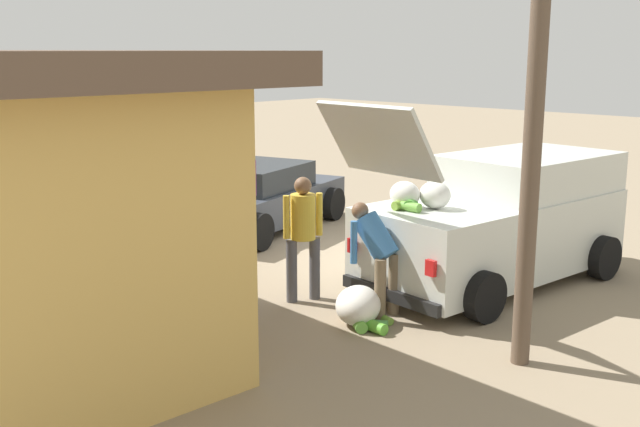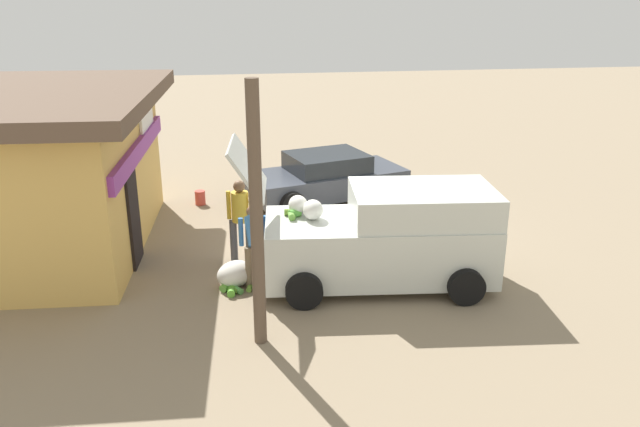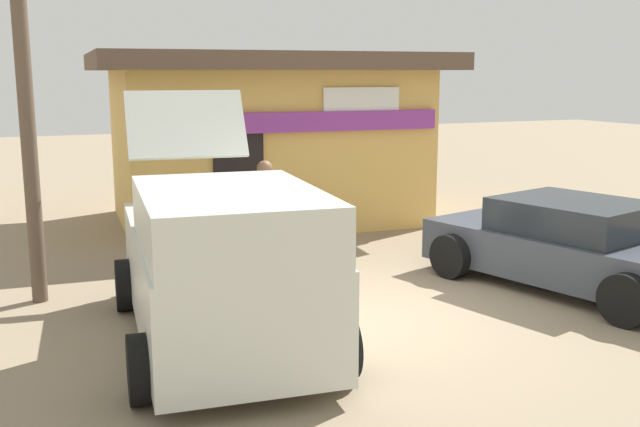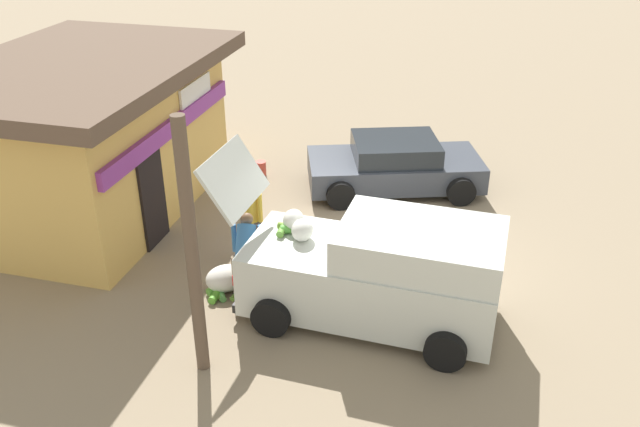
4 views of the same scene
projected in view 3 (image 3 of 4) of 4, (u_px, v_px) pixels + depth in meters
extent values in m
plane|color=gray|center=(396.00, 307.00, 9.62)|extent=(60.00, 60.00, 0.00)
cube|color=#E0B259|center=(266.00, 146.00, 15.16)|extent=(6.06, 4.22, 3.06)
cube|color=purple|center=(296.00, 122.00, 13.19)|extent=(5.55, 0.44, 0.36)
cube|color=black|center=(239.00, 188.00, 13.09)|extent=(0.90, 0.11, 2.00)
cube|color=white|center=(361.00, 104.00, 13.58)|extent=(1.50, 0.15, 0.60)
cube|color=brown|center=(265.00, 62.00, 14.85)|extent=(7.03, 5.19, 0.33)
cube|color=silver|center=(218.00, 278.00, 8.32)|extent=(2.22, 4.38, 1.10)
cube|color=silver|center=(230.00, 218.00, 7.41)|extent=(1.99, 2.77, 0.58)
cube|color=black|center=(257.00, 249.00, 6.23)|extent=(1.54, 0.23, 0.44)
cube|color=silver|center=(187.00, 124.00, 10.27)|extent=(1.69, 0.78, 0.92)
ellipsoid|color=silver|center=(207.00, 196.00, 9.35)|extent=(0.45, 0.37, 0.37)
ellipsoid|color=silver|center=(227.00, 192.00, 9.69)|extent=(0.44, 0.36, 0.36)
cylinder|color=olive|center=(220.00, 200.00, 9.83)|extent=(0.15, 0.26, 0.12)
cylinder|color=#69AB3F|center=(207.00, 200.00, 9.77)|extent=(0.29, 0.14, 0.13)
cylinder|color=#5BB642|center=(213.00, 200.00, 9.72)|extent=(0.23, 0.26, 0.15)
cube|color=black|center=(194.00, 270.00, 10.42)|extent=(1.72, 0.25, 0.16)
cube|color=red|center=(141.00, 237.00, 10.12)|extent=(0.15, 0.07, 0.20)
cube|color=red|center=(242.00, 231.00, 10.54)|extent=(0.15, 0.07, 0.20)
cylinder|color=black|center=(140.00, 369.00, 6.76)|extent=(0.28, 0.68, 0.66)
cylinder|color=black|center=(342.00, 346.00, 7.33)|extent=(0.28, 0.68, 0.66)
cylinder|color=black|center=(125.00, 285.00, 9.45)|extent=(0.28, 0.68, 0.66)
cylinder|color=black|center=(273.00, 273.00, 10.02)|extent=(0.28, 0.68, 0.66)
cube|color=#383D47|center=(571.00, 253.00, 10.46)|extent=(2.86, 4.39, 0.61)
cube|color=#1E2328|center=(574.00, 216.00, 10.36)|extent=(2.08, 2.31, 0.46)
cylinder|color=black|center=(626.00, 300.00, 8.83)|extent=(0.39, 0.69, 0.66)
cylinder|color=black|center=(451.00, 256.00, 10.94)|extent=(0.39, 0.69, 0.66)
cylinder|color=black|center=(531.00, 238.00, 12.15)|extent=(0.39, 0.69, 0.66)
cylinder|color=#4C4C51|center=(265.00, 247.00, 11.03)|extent=(0.15, 0.15, 0.87)
cylinder|color=#4C4C51|center=(266.00, 242.00, 11.36)|extent=(0.15, 0.15, 0.87)
cylinder|color=gold|center=(265.00, 197.00, 11.06)|extent=(0.44, 0.44, 0.62)
sphere|color=brown|center=(265.00, 168.00, 10.98)|extent=(0.24, 0.24, 0.24)
cylinder|color=gold|center=(264.00, 198.00, 10.82)|extent=(0.09, 0.09, 0.59)
cylinder|color=gold|center=(266.00, 193.00, 11.29)|extent=(0.09, 0.09, 0.59)
cylinder|color=#726047|center=(183.00, 256.00, 10.62)|extent=(0.15, 0.15, 0.82)
cylinder|color=#726047|center=(191.00, 261.00, 10.33)|extent=(0.15, 0.15, 0.82)
cylinder|color=#3872B2|center=(198.00, 213.00, 10.45)|extent=(0.67, 0.42, 0.67)
sphere|color=brown|center=(213.00, 190.00, 10.51)|extent=(0.22, 0.22, 0.22)
cylinder|color=#3872B2|center=(203.00, 213.00, 10.75)|extent=(0.09, 0.09, 0.55)
cylinder|color=#3872B2|center=(216.00, 218.00, 10.34)|extent=(0.09, 0.09, 0.55)
ellipsoid|color=silver|center=(189.00, 262.00, 10.94)|extent=(0.89, 0.93, 0.48)
cylinder|color=#4F9746|center=(169.00, 277.00, 10.84)|extent=(0.27, 0.23, 0.12)
cylinder|color=#55A52F|center=(164.00, 274.00, 10.92)|extent=(0.34, 0.17, 0.15)
cylinder|color=#689C34|center=(177.00, 281.00, 10.66)|extent=(0.26, 0.15, 0.10)
cylinder|color=olive|center=(172.00, 275.00, 10.92)|extent=(0.31, 0.25, 0.11)
cylinder|color=#61AB3D|center=(175.00, 271.00, 11.06)|extent=(0.32, 0.29, 0.15)
cylinder|color=#BF3F33|center=(447.00, 229.00, 13.56)|extent=(0.27, 0.27, 0.37)
cylinder|color=brown|center=(29.00, 146.00, 9.49)|extent=(0.20, 0.20, 4.15)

